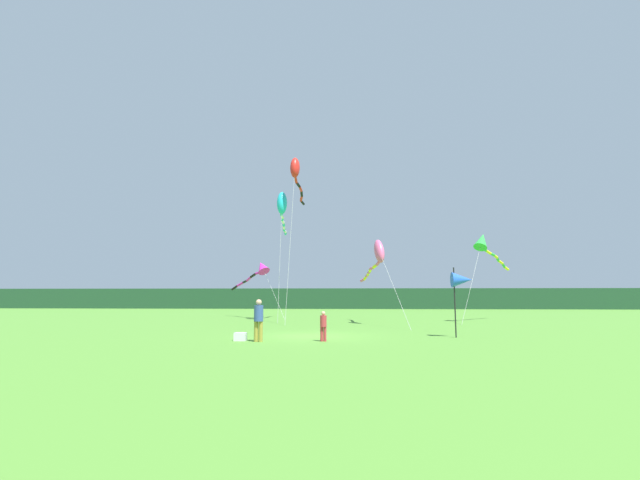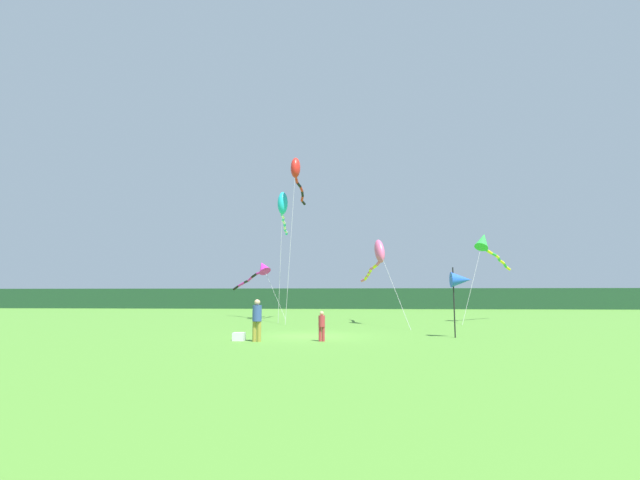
# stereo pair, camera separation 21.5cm
# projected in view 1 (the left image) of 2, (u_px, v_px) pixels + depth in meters

# --- Properties ---
(ground_plane) EXTENTS (120.00, 120.00, 0.00)m
(ground_plane) POSITION_uv_depth(u_px,v_px,m) (311.00, 336.00, 20.88)
(ground_plane) COLOR #4C842D
(distant_treeline) EXTENTS (108.00, 2.65, 2.94)m
(distant_treeline) POSITION_uv_depth(u_px,v_px,m) (338.00, 299.00, 65.61)
(distant_treeline) COLOR #1E4228
(distant_treeline) RESTS_ON ground
(person_adult) EXTENTS (0.38, 0.38, 1.72)m
(person_adult) POSITION_uv_depth(u_px,v_px,m) (259.00, 318.00, 18.44)
(person_adult) COLOR olive
(person_adult) RESTS_ON ground
(person_child) EXTENTS (0.27, 0.27, 1.23)m
(person_child) POSITION_uv_depth(u_px,v_px,m) (323.00, 324.00, 18.55)
(person_child) COLOR #B23338
(person_child) RESTS_ON ground
(cooler_box) EXTENTS (0.49, 0.39, 0.34)m
(cooler_box) POSITION_uv_depth(u_px,v_px,m) (240.00, 337.00, 18.72)
(cooler_box) COLOR silver
(cooler_box) RESTS_ON ground
(banner_flag_pole) EXTENTS (0.90, 0.70, 3.16)m
(banner_flag_pole) POSITION_uv_depth(u_px,v_px,m) (462.00, 280.00, 20.47)
(banner_flag_pole) COLOR black
(banner_flag_pole) RESTS_ON ground
(kite_cyan) EXTENTS (0.93, 6.95, 9.80)m
(kite_cyan) POSITION_uv_depth(u_px,v_px,m) (282.00, 206.00, 34.29)
(kite_cyan) COLOR #B2B2B2
(kite_cyan) RESTS_ON ground
(kite_rainbow) EXTENTS (2.59, 9.48, 5.77)m
(kite_rainbow) POSITION_uv_depth(u_px,v_px,m) (377.00, 255.00, 30.03)
(kite_rainbow) COLOR #B2B2B2
(kite_rainbow) RESTS_ON ground
(kite_green) EXTENTS (5.74, 7.55, 6.59)m
(kite_green) POSITION_uv_depth(u_px,v_px,m) (484.00, 244.00, 32.71)
(kite_green) COLOR #B2B2B2
(kite_green) RESTS_ON ground
(kite_magenta) EXTENTS (6.07, 6.77, 4.95)m
(kite_magenta) POSITION_uv_depth(u_px,v_px,m) (259.00, 270.00, 37.79)
(kite_magenta) COLOR #B2B2B2
(kite_magenta) RESTS_ON ground
(kite_red) EXTENTS (0.76, 8.31, 12.18)m
(kite_red) POSITION_uv_depth(u_px,v_px,m) (296.00, 172.00, 33.63)
(kite_red) COLOR #B2B2B2
(kite_red) RESTS_ON ground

